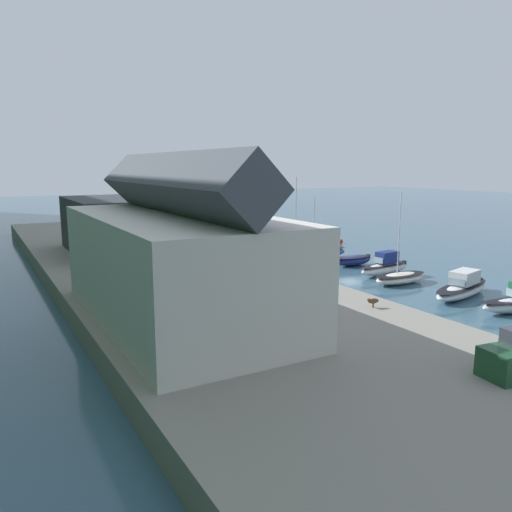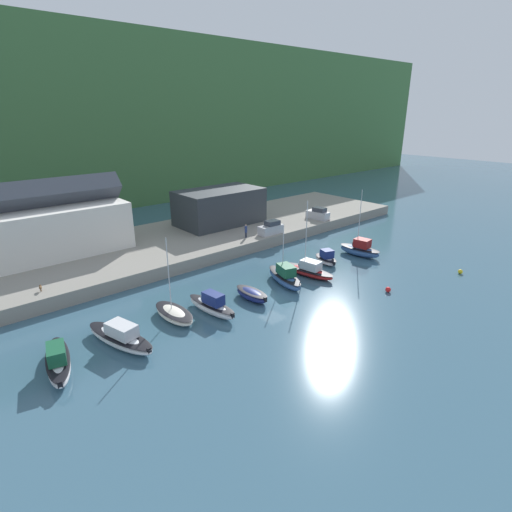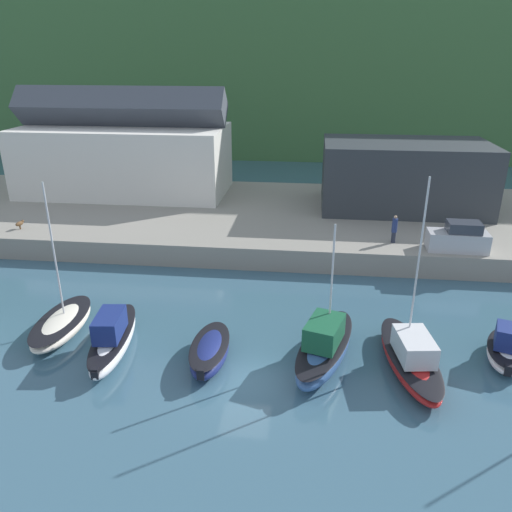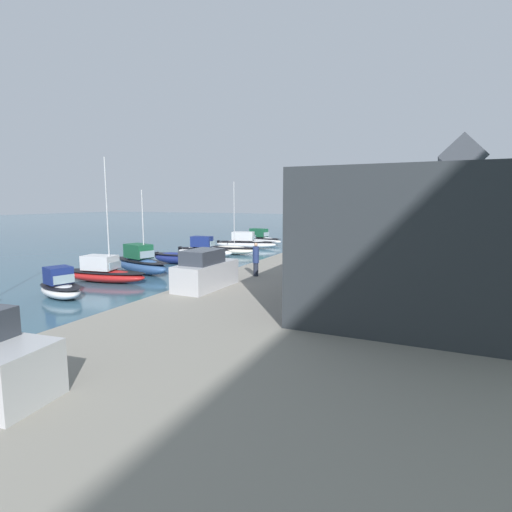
{
  "view_description": "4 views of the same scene",
  "coord_description": "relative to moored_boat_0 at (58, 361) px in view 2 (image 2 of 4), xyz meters",
  "views": [
    {
      "loc": [
        -45.2,
        38.79,
        11.29
      ],
      "look_at": [
        2.23,
        11.79,
        1.38
      ],
      "focal_mm": 35.0,
      "sensor_mm": 36.0,
      "label": 1
    },
    {
      "loc": [
        -28.96,
        -30.24,
        20.57
      ],
      "look_at": [
        4.15,
        7.73,
        2.1
      ],
      "focal_mm": 28.0,
      "sensor_mm": 36.0,
      "label": 2
    },
    {
      "loc": [
        2.89,
        -20.36,
        15.1
      ],
      "look_at": [
        -0.79,
        11.62,
        1.89
      ],
      "focal_mm": 35.0,
      "sensor_mm": 36.0,
      "label": 3
    },
    {
      "loc": [
        32.05,
        26.3,
        6.5
      ],
      "look_at": [
        -1.93,
        10.82,
        1.35
      ],
      "focal_mm": 28.0,
      "sensor_mm": 36.0,
      "label": 4
    }
  ],
  "objects": [
    {
      "name": "moored_boat_2",
      "position": [
        11.76,
        1.27,
        -0.27
      ],
      "size": [
        2.61,
        6.11,
        8.82
      ],
      "rotation": [
        0.0,
        0.0,
        0.02
      ],
      "color": "white",
      "rests_on": "ground_plane"
    },
    {
      "name": "mooring_buoy_0",
      "position": [
        34.44,
        -9.88,
        -0.52
      ],
      "size": [
        0.66,
        0.66,
        0.66
      ],
      "color": "red",
      "rests_on": "ground_plane"
    },
    {
      "name": "parked_car_1",
      "position": [
        49.35,
        14.01,
        1.8
      ],
      "size": [
        2.28,
        4.38,
        2.16
      ],
      "rotation": [
        0.0,
        0.0,
        0.12
      ],
      "color": "#B7B7BC",
      "rests_on": "quay_promenade"
    },
    {
      "name": "quay_promenade",
      "position": [
        22.86,
        21.4,
        0.02
      ],
      "size": [
        91.53,
        20.23,
        1.73
      ],
      "color": "gray",
      "rests_on": "ground_plane"
    },
    {
      "name": "harbor_clubhouse",
      "position": [
        6.91,
        25.89,
        4.72
      ],
      "size": [
        20.63,
        9.59,
        10.39
      ],
      "color": "silver",
      "rests_on": "quay_promenade"
    },
    {
      "name": "hillside_backdrop",
      "position": [
        22.86,
        79.23,
        17.48
      ],
      "size": [
        240.0,
        55.57,
        36.66
      ],
      "color": "#42703D",
      "rests_on": "ground_plane"
    },
    {
      "name": "moored_boat_3",
      "position": [
        15.48,
        -0.31,
        0.03
      ],
      "size": [
        2.51,
        7.1,
        2.43
      ],
      "rotation": [
        0.0,
        0.0,
        0.11
      ],
      "color": "white",
      "rests_on": "ground_plane"
    },
    {
      "name": "dog_on_quay",
      "position": [
        2.3,
        13.58,
        1.34
      ],
      "size": [
        0.48,
        0.88,
        0.68
      ],
      "rotation": [
        0.0,
        0.0,
        6.05
      ],
      "color": "brown",
      "rests_on": "quay_promenade"
    },
    {
      "name": "person_on_quay",
      "position": [
        32.01,
        13.86,
        1.98
      ],
      "size": [
        0.4,
        0.4,
        2.14
      ],
      "color": "#232838",
      "rests_on": "quay_promenade"
    },
    {
      "name": "yacht_club_building",
      "position": [
        33.98,
        23.39,
        3.87
      ],
      "size": [
        14.55,
        8.53,
        5.98
      ],
      "color": "#2D3338",
      "rests_on": "quay_promenade"
    },
    {
      "name": "ground_plane",
      "position": [
        22.86,
        -2.0,
        -0.85
      ],
      "size": [
        320.0,
        320.0,
        0.0
      ],
      "primitive_type": "plane",
      "color": "#385B70"
    },
    {
      "name": "moored_boat_6",
      "position": [
        31.09,
        -0.14,
        -0.07
      ],
      "size": [
        3.24,
        7.76,
        9.9
      ],
      "rotation": [
        0.0,
        0.0,
        0.14
      ],
      "color": "red",
      "rests_on": "ground_plane"
    },
    {
      "name": "moored_boat_7",
      "position": [
        36.31,
        1.23,
        -0.11
      ],
      "size": [
        3.35,
        4.79,
        2.09
      ],
      "rotation": [
        0.0,
        0.0,
        -0.32
      ],
      "color": "white",
      "rests_on": "ground_plane"
    },
    {
      "name": "moored_boat_1",
      "position": [
        5.51,
        0.2,
        -0.04
      ],
      "size": [
        4.36,
        8.83,
        2.28
      ],
      "rotation": [
        0.0,
        0.0,
        0.26
      ],
      "color": "white",
      "rests_on": "ground_plane"
    },
    {
      "name": "moored_boat_5",
      "position": [
        26.77,
        -0.01,
        0.12
      ],
      "size": [
        4.19,
        7.6,
        7.47
      ],
      "rotation": [
        0.0,
        0.0,
        -0.29
      ],
      "color": "#33568E",
      "rests_on": "ground_plane"
    },
    {
      "name": "mooring_buoy_1",
      "position": [
        46.84,
        -13.07,
        -0.55
      ],
      "size": [
        0.59,
        0.59,
        0.59
      ],
      "color": "yellow",
      "rests_on": "ground_plane"
    },
    {
      "name": "parked_car_2",
      "position": [
        36.41,
        12.81,
        1.8
      ],
      "size": [
        4.24,
        1.89,
        2.16
      ],
      "rotation": [
        0.0,
        0.0,
        1.55
      ],
      "color": "#B7B7BC",
      "rests_on": "quay_promenade"
    },
    {
      "name": "moored_boat_8",
      "position": [
        42.59,
        -0.08,
        0.15
      ],
      "size": [
        3.16,
        6.6,
        9.87
      ],
      "rotation": [
        0.0,
        0.0,
        0.13
      ],
      "color": "#33568E",
      "rests_on": "ground_plane"
    },
    {
      "name": "moored_boat_4",
      "position": [
        20.82,
        -0.63,
        -0.22
      ],
      "size": [
        1.99,
        4.89,
        1.17
      ],
      "rotation": [
        0.0,
        0.0,
        0.01
      ],
      "color": "navy",
      "rests_on": "ground_plane"
    },
    {
      "name": "moored_boat_0",
      "position": [
        0.0,
        0.0,
        0.0
      ],
      "size": [
        3.63,
        7.76,
        2.36
      ],
      "rotation": [
        0.0,
        0.0,
        -0.24
      ],
      "color": "silver",
      "rests_on": "ground_plane"
    }
  ]
}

